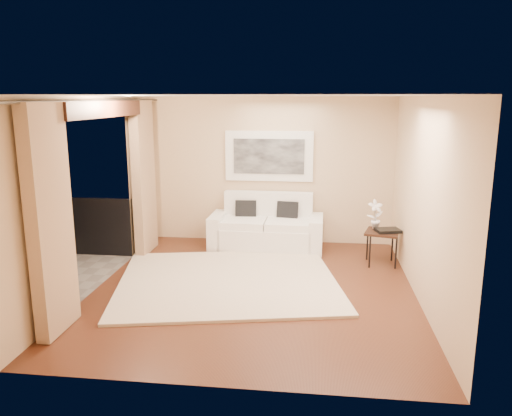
# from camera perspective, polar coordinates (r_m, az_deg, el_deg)

# --- Properties ---
(floor) EXTENTS (5.00, 5.00, 0.00)m
(floor) POSITION_cam_1_polar(r_m,az_deg,el_deg) (7.22, -0.23, -9.23)
(floor) COLOR #542A18
(floor) RESTS_ON ground
(room_shell) EXTENTS (5.00, 6.40, 5.00)m
(room_shell) POSITION_cam_1_polar(r_m,az_deg,el_deg) (7.29, -17.42, 10.73)
(room_shell) COLOR white
(room_shell) RESTS_ON ground
(balcony) EXTENTS (1.81, 2.60, 1.17)m
(balcony) POSITION_cam_1_polar(r_m,az_deg,el_deg) (8.23, -23.88, -6.28)
(balcony) COLOR #605B56
(balcony) RESTS_ON ground
(curtains) EXTENTS (0.16, 4.80, 2.64)m
(curtains) POSITION_cam_1_polar(r_m,az_deg,el_deg) (7.40, -16.68, 1.55)
(curtains) COLOR tan
(curtains) RESTS_ON ground
(artwork) EXTENTS (1.62, 0.07, 0.92)m
(artwork) POSITION_cam_1_polar(r_m,az_deg,el_deg) (9.22, 1.49, 5.94)
(artwork) COLOR white
(artwork) RESTS_ON room_shell
(rug) EXTENTS (3.66, 3.34, 0.04)m
(rug) POSITION_cam_1_polar(r_m,az_deg,el_deg) (7.48, -3.21, -8.30)
(rug) COLOR beige
(rug) RESTS_ON floor
(sofa) EXTENTS (2.04, 0.91, 0.97)m
(sofa) POSITION_cam_1_polar(r_m,az_deg,el_deg) (9.09, 1.23, -2.35)
(sofa) COLOR white
(sofa) RESTS_ON floor
(side_table) EXTENTS (0.62, 0.62, 0.56)m
(side_table) POSITION_cam_1_polar(r_m,az_deg,el_deg) (8.36, 14.21, -2.98)
(side_table) COLOR black
(side_table) RESTS_ON floor
(tray) EXTENTS (0.44, 0.36, 0.05)m
(tray) POSITION_cam_1_polar(r_m,az_deg,el_deg) (8.32, 14.83, -2.49)
(tray) COLOR black
(tray) RESTS_ON side_table
(orchid) EXTENTS (0.30, 0.25, 0.49)m
(orchid) POSITION_cam_1_polar(r_m,az_deg,el_deg) (8.41, 13.49, -0.71)
(orchid) COLOR white
(orchid) RESTS_ON side_table
(bistro_table) EXTENTS (0.71, 0.71, 0.68)m
(bistro_table) POSITION_cam_1_polar(r_m,az_deg,el_deg) (7.99, -24.34, -3.76)
(bistro_table) COLOR black
(bistro_table) RESTS_ON balcony
(balcony_chair_far) EXTENTS (0.47, 0.47, 0.89)m
(balcony_chair_far) POSITION_cam_1_polar(r_m,az_deg,el_deg) (8.27, -25.35, -3.89)
(balcony_chair_far) COLOR black
(balcony_chair_far) RESTS_ON balcony
(balcony_chair_near) EXTENTS (0.44, 0.45, 0.91)m
(balcony_chair_near) POSITION_cam_1_polar(r_m,az_deg,el_deg) (7.75, -25.44, -4.88)
(balcony_chair_near) COLOR black
(balcony_chair_near) RESTS_ON balcony
(ice_bucket) EXTENTS (0.18, 0.18, 0.20)m
(ice_bucket) POSITION_cam_1_polar(r_m,az_deg,el_deg) (8.07, -25.09, -2.30)
(ice_bucket) COLOR silver
(ice_bucket) RESTS_ON bistro_table
(candle) EXTENTS (0.06, 0.06, 0.07)m
(candle) POSITION_cam_1_polar(r_m,az_deg,el_deg) (7.99, -23.57, -2.78)
(candle) COLOR red
(candle) RESTS_ON bistro_table
(vase) EXTENTS (0.04, 0.04, 0.18)m
(vase) POSITION_cam_1_polar(r_m,az_deg,el_deg) (7.79, -25.35, -2.91)
(vase) COLOR white
(vase) RESTS_ON bistro_table
(glass_a) EXTENTS (0.06, 0.06, 0.12)m
(glass_a) POSITION_cam_1_polar(r_m,az_deg,el_deg) (7.83, -24.18, -2.95)
(glass_a) COLOR silver
(glass_a) RESTS_ON bistro_table
(glass_b) EXTENTS (0.06, 0.06, 0.12)m
(glass_b) POSITION_cam_1_polar(r_m,az_deg,el_deg) (7.88, -23.44, -2.80)
(glass_b) COLOR white
(glass_b) RESTS_ON bistro_table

